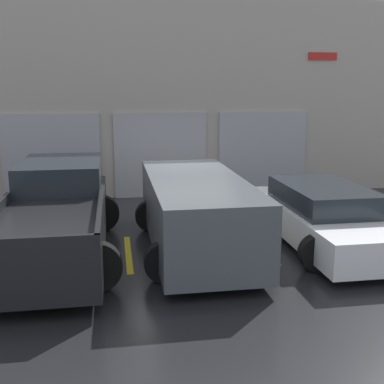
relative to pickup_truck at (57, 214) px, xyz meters
The scene contains 8 objects.
ground_plane 3.35m from the pickup_truck, 33.23° to the left, with size 28.00×28.00×0.00m, color black.
shophouse_building 6.11m from the pickup_truck, 61.82° to the left, with size 17.25×0.68×5.79m.
pickup_truck is the anchor object (origin of this frame).
sedan_white 5.46m from the pickup_truck, ahead, with size 2.22×4.69×1.23m.
sedan_side 2.74m from the pickup_truck, ahead, with size 2.30×4.88×1.49m.
parking_stripe_left 1.61m from the pickup_truck, 12.44° to the right, with size 0.12×2.20×0.01m, color gold.
parking_stripe_centre 4.18m from the pickup_truck, ahead, with size 0.12×2.20×0.01m, color gold.
parking_stripe_right 6.87m from the pickup_truck, ahead, with size 0.12×2.20×0.01m, color gold.
Camera 1 is at (-1.58, -11.23, 3.23)m, focal length 45.00 mm.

